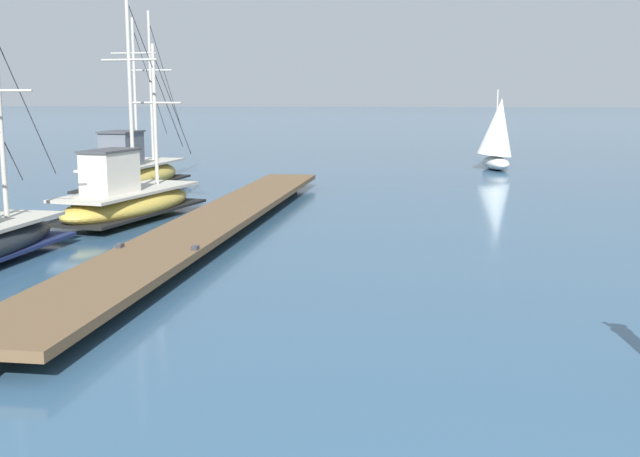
# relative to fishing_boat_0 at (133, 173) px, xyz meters

# --- Properties ---
(floating_dock) EXTENTS (2.79, 21.75, 0.53)m
(floating_dock) POSITION_rel_fishing_boat_0_xyz_m (5.08, -8.42, -0.32)
(floating_dock) COLOR brown
(floating_dock) RESTS_ON ground
(fishing_boat_0) EXTENTS (2.65, 7.85, 6.62)m
(fishing_boat_0) POSITION_rel_fishing_boat_0_xyz_m (0.00, 0.00, 0.00)
(fishing_boat_0) COLOR gold
(fishing_boat_0) RESTS_ON ground
(fishing_boat_2) EXTENTS (3.20, 6.74, 6.46)m
(fishing_boat_2) POSITION_rel_fishing_boat_0_xyz_m (2.07, -6.53, -0.08)
(fishing_boat_2) COLOR gold
(fishing_boat_2) RESTS_ON ground
(distant_sailboat) EXTENTS (2.04, 3.34, 3.72)m
(distant_sailboat) POSITION_rel_fishing_boat_0_xyz_m (14.23, 9.86, 0.92)
(distant_sailboat) COLOR silver
(distant_sailboat) RESTS_ON ground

